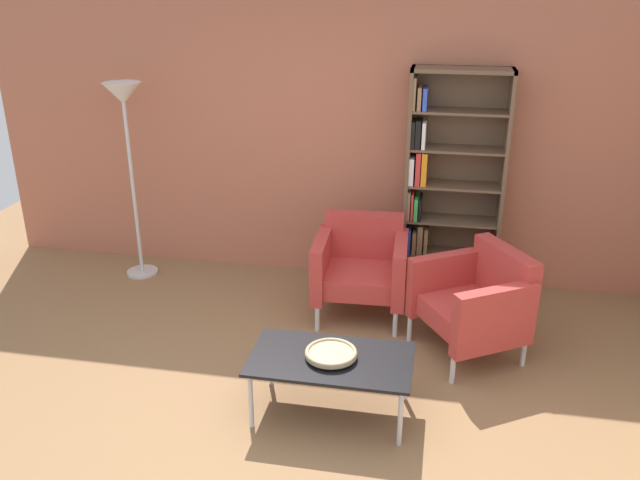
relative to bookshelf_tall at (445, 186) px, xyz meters
The scene contains 8 objects.
ground_plane 2.60m from the bookshelf_tall, 111.98° to the right, with size 8.32×8.32×0.00m, color olive.
brick_back_panel 1.06m from the bookshelf_tall, 166.95° to the left, with size 6.40×0.12×2.90m, color #B2664C.
bookshelf_tall is the anchor object (origin of this frame).
coffee_table_low 2.12m from the bookshelf_tall, 107.69° to the right, with size 1.00×0.56×0.40m.
decorative_bowl 2.11m from the bookshelf_tall, 107.69° to the right, with size 0.32×0.32×0.05m.
armchair_spare_guest 1.19m from the bookshelf_tall, 75.29° to the right, with size 0.92×0.94×0.78m.
armchair_corner_red 1.00m from the bookshelf_tall, 136.59° to the right, with size 0.74×0.69×0.78m.
floor_lamp_torchiere 2.75m from the bookshelf_tall, behind, with size 0.32×0.32×1.74m.
Camera 1 is at (0.87, -3.12, 2.59)m, focal length 37.09 mm.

